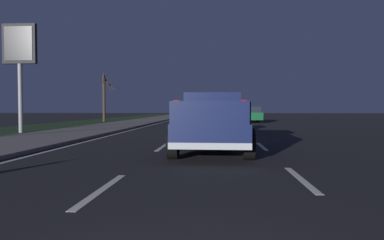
% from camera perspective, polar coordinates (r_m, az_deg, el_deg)
% --- Properties ---
extents(ground, '(144.00, 144.00, 0.00)m').
position_cam_1_polar(ground, '(28.48, 3.90, -0.76)').
color(ground, black).
extents(sidewalk_shoulder, '(108.00, 4.00, 0.12)m').
position_cam_1_polar(sidewalk_shoulder, '(29.47, -10.74, -0.58)').
color(sidewalk_shoulder, slate).
rests_on(sidewalk_shoulder, ground).
extents(grass_verge, '(108.00, 6.00, 0.01)m').
position_cam_1_polar(grass_verge, '(31.14, -19.67, -0.64)').
color(grass_verge, '#1E3819').
rests_on(grass_verge, ground).
extents(lane_markings, '(108.00, 7.04, 0.01)m').
position_cam_1_polar(lane_markings, '(31.41, -1.72, -0.50)').
color(lane_markings, silver).
rests_on(lane_markings, ground).
extents(pickup_truck, '(5.43, 2.31, 1.87)m').
position_cam_1_polar(pickup_truck, '(10.99, 3.45, -0.33)').
color(pickup_truck, '#141E4C').
rests_on(pickup_truck, ground).
extents(sedan_green, '(4.44, 2.09, 1.54)m').
position_cam_1_polar(sedan_green, '(33.36, 9.92, 0.96)').
color(sedan_green, '#14592D').
rests_on(sedan_green, ground).
extents(sedan_white, '(4.44, 2.08, 1.54)m').
position_cam_1_polar(sedan_white, '(19.34, 3.81, 0.28)').
color(sedan_white, silver).
rests_on(sedan_white, ground).
extents(sedan_silver, '(4.43, 2.07, 1.54)m').
position_cam_1_polar(sedan_silver, '(41.15, -0.69, 1.17)').
color(sedan_silver, '#B2B5BA').
rests_on(sedan_silver, ground).
extents(gas_price_sign, '(0.27, 1.90, 6.03)m').
position_cam_1_polar(gas_price_sign, '(21.23, -27.21, 10.22)').
color(gas_price_sign, '#99999E').
rests_on(gas_price_sign, ground).
extents(bare_tree_far, '(1.48, 1.20, 5.01)m').
position_cam_1_polar(bare_tree_far, '(35.65, -14.66, 3.81)').
color(bare_tree_far, '#423323').
rests_on(bare_tree_far, ground).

